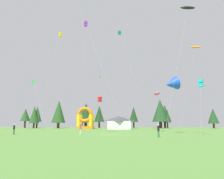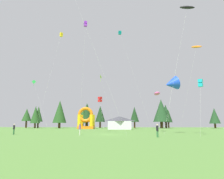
% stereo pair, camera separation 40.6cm
% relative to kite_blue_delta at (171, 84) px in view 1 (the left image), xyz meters
% --- Properties ---
extents(ground_plane, '(120.00, 120.00, 0.00)m').
position_rel_kite_blue_delta_xyz_m(ground_plane, '(-10.60, -2.87, -8.57)').
color(ground_plane, '#548438').
extents(kite_blue_delta, '(3.20, 3.39, 9.98)m').
position_rel_kite_blue_delta_xyz_m(kite_blue_delta, '(0.00, 0.00, 0.00)').
color(kite_blue_delta, blue).
rests_on(kite_blue_delta, ground_plane).
extents(kite_cyan_box, '(1.49, 2.18, 8.21)m').
position_rel_kite_blue_delta_xyz_m(kite_cyan_box, '(3.06, -5.62, -0.92)').
color(kite_cyan_box, '#19B7CC').
rests_on(kite_cyan_box, ground_plane).
extents(kite_red_box, '(1.57, 1.46, 7.72)m').
position_rel_kite_blue_delta_xyz_m(kite_red_box, '(-13.69, 11.52, -1.43)').
color(kite_red_box, red).
rests_on(kite_red_box, ground_plane).
extents(kite_teal_box, '(7.77, 3.64, 23.48)m').
position_rel_kite_blue_delta_xyz_m(kite_teal_box, '(-9.00, 11.37, 14.36)').
color(kite_teal_box, '#0C7F7A').
rests_on(kite_teal_box, ground_plane).
extents(kite_yellow_box, '(4.60, 5.41, 27.14)m').
position_rel_kite_blue_delta_xyz_m(kite_yellow_box, '(-25.78, 19.94, 17.90)').
color(kite_yellow_box, yellow).
rests_on(kite_yellow_box, ground_plane).
extents(kite_lime_diamond, '(4.29, 2.74, 14.68)m').
position_rel_kite_blue_delta_xyz_m(kite_lime_diamond, '(-14.52, 20.28, 5.51)').
color(kite_lime_diamond, '#8CD826').
rests_on(kite_lime_diamond, ground_plane).
extents(kite_pink_parafoil, '(1.99, 4.58, 8.33)m').
position_rel_kite_blue_delta_xyz_m(kite_pink_parafoil, '(-1.39, 6.95, -0.77)').
color(kite_pink_parafoil, '#EA599E').
rests_on(kite_pink_parafoil, ground_plane).
extents(kite_orange_parafoil, '(5.72, 5.31, 22.47)m').
position_rel_kite_blue_delta_xyz_m(kite_orange_parafoil, '(11.14, 18.40, 13.19)').
color(kite_orange_parafoil, orange).
rests_on(kite_orange_parafoil, ground_plane).
extents(kite_black_parafoil, '(5.23, 0.89, 19.12)m').
position_rel_kite_blue_delta_xyz_m(kite_black_parafoil, '(1.15, -7.44, 10.12)').
color(kite_black_parafoil, black).
rests_on(kite_black_parafoil, ground_plane).
extents(kite_purple_box, '(1.62, 3.55, 19.78)m').
position_rel_kite_blue_delta_xyz_m(kite_purple_box, '(-15.05, -1.53, 10.63)').
color(kite_purple_box, purple).
rests_on(kite_purple_box, ground_plane).
extents(kite_green_diamond, '(6.06, 2.36, 14.06)m').
position_rel_kite_blue_delta_xyz_m(kite_green_diamond, '(-34.36, 23.40, 4.89)').
color(kite_green_diamond, green).
rests_on(kite_green_diamond, ground_plane).
extents(person_far_side, '(0.33, 0.33, 1.66)m').
position_rel_kite_blue_delta_xyz_m(person_far_side, '(-25.54, -4.14, -7.58)').
color(person_far_side, '#33723F').
rests_on(person_far_side, ground_plane).
extents(person_left_edge, '(0.36, 0.36, 1.74)m').
position_rel_kite_blue_delta_xyz_m(person_left_edge, '(-14.87, -5.47, -7.53)').
color(person_left_edge, silver).
rests_on(person_left_edge, ground_plane).
extents(person_near_camera, '(0.38, 0.38, 1.66)m').
position_rel_kite_blue_delta_xyz_m(person_near_camera, '(-4.15, -9.89, -7.58)').
color(person_near_camera, '#33723F').
rests_on(person_near_camera, ground_plane).
extents(inflatable_orange_dome, '(4.95, 4.28, 6.69)m').
position_rel_kite_blue_delta_xyz_m(inflatable_orange_dome, '(-19.91, 29.74, -5.99)').
color(inflatable_orange_dome, orange).
rests_on(inflatable_orange_dome, ground_plane).
extents(festival_tent, '(6.46, 3.90, 3.67)m').
position_rel_kite_blue_delta_xyz_m(festival_tent, '(-9.38, 24.39, -6.74)').
color(festival_tent, silver).
rests_on(festival_tent, ground_plane).
extents(tree_row_0, '(3.55, 3.55, 7.13)m').
position_rel_kite_blue_delta_xyz_m(tree_row_0, '(-44.15, 41.74, -3.81)').
color(tree_row_0, '#4C331E').
rests_on(tree_row_0, ground_plane).
extents(tree_row_1, '(3.50, 3.50, 7.83)m').
position_rel_kite_blue_delta_xyz_m(tree_row_1, '(-39.68, 38.90, -3.83)').
color(tree_row_1, '#4C331E').
rests_on(tree_row_1, ground_plane).
extents(tree_row_2, '(3.15, 3.15, 7.83)m').
position_rel_kite_blue_delta_xyz_m(tree_row_2, '(-39.16, 40.28, -3.58)').
color(tree_row_2, '#4C331E').
rests_on(tree_row_2, ground_plane).
extents(tree_row_3, '(4.85, 4.85, 9.80)m').
position_rel_kite_blue_delta_xyz_m(tree_row_3, '(-30.88, 38.72, -2.79)').
color(tree_row_3, '#4C331E').
rests_on(tree_row_3, ground_plane).
extents(tree_row_4, '(4.06, 4.06, 7.13)m').
position_rel_kite_blue_delta_xyz_m(tree_row_4, '(-23.03, 41.03, -4.19)').
color(tree_row_4, '#4C331E').
rests_on(tree_row_4, ground_plane).
extents(tree_row_5, '(5.41, 5.41, 9.04)m').
position_rel_kite_blue_delta_xyz_m(tree_row_5, '(-21.69, 42.12, -3.02)').
color(tree_row_5, '#4C331E').
rests_on(tree_row_5, ground_plane).
extents(tree_row_6, '(3.64, 3.64, 8.06)m').
position_rel_kite_blue_delta_xyz_m(tree_row_6, '(-16.71, 41.58, -3.48)').
color(tree_row_6, '#4C331E').
rests_on(tree_row_6, ground_plane).
extents(tree_row_7, '(3.07, 3.07, 7.34)m').
position_rel_kite_blue_delta_xyz_m(tree_row_7, '(-4.45, 38.07, -3.86)').
color(tree_row_7, '#4C331E').
rests_on(tree_row_7, ground_plane).
extents(tree_row_8, '(5.78, 5.78, 10.10)m').
position_rel_kite_blue_delta_xyz_m(tree_row_8, '(5.06, 39.88, -2.46)').
color(tree_row_8, '#4C331E').
rests_on(tree_row_8, ground_plane).
extents(tree_row_9, '(4.00, 4.00, 8.34)m').
position_rel_kite_blue_delta_xyz_m(tree_row_9, '(6.96, 41.67, -3.07)').
color(tree_row_9, '#4C331E').
rests_on(tree_row_9, ground_plane).
extents(tree_row_10, '(2.84, 2.84, 6.69)m').
position_rel_kite_blue_delta_xyz_m(tree_row_10, '(7.47, 39.91, -4.27)').
color(tree_row_10, '#4C331E').
rests_on(tree_row_10, ground_plane).
extents(tree_row_11, '(3.74, 3.74, 6.92)m').
position_rel_kite_blue_delta_xyz_m(tree_row_11, '(23.49, 40.22, -4.34)').
color(tree_row_11, '#4C331E').
rests_on(tree_row_11, ground_plane).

